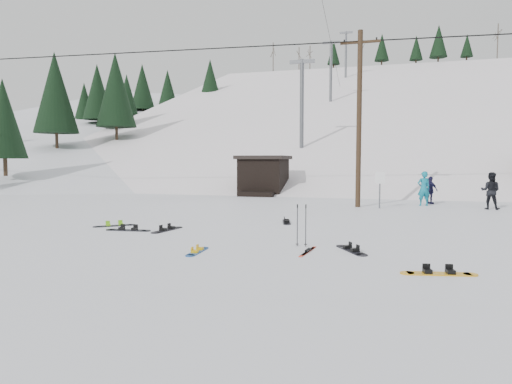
# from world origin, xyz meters

# --- Properties ---
(ground) EXTENTS (200.00, 200.00, 0.00)m
(ground) POSITION_xyz_m (0.00, 0.00, 0.00)
(ground) COLOR white
(ground) RESTS_ON ground
(ski_slope) EXTENTS (60.00, 85.24, 65.97)m
(ski_slope) POSITION_xyz_m (0.00, 55.00, -12.00)
(ski_slope) COLOR white
(ski_slope) RESTS_ON ground
(ridge_left) EXTENTS (47.54, 95.03, 58.38)m
(ridge_left) POSITION_xyz_m (-36.00, 48.00, -11.00)
(ridge_left) COLOR white
(ridge_left) RESTS_ON ground
(treeline_left) EXTENTS (20.00, 64.00, 10.00)m
(treeline_left) POSITION_xyz_m (-34.00, 40.00, 0.00)
(treeline_left) COLOR black
(treeline_left) RESTS_ON ground
(treeline_crest) EXTENTS (50.00, 6.00, 10.00)m
(treeline_crest) POSITION_xyz_m (0.00, 86.00, 0.00)
(treeline_crest) COLOR black
(treeline_crest) RESTS_ON ski_slope
(utility_pole) EXTENTS (2.00, 0.26, 9.00)m
(utility_pole) POSITION_xyz_m (2.00, 14.00, 4.68)
(utility_pole) COLOR #3A2819
(utility_pole) RESTS_ON ground
(trail_sign) EXTENTS (0.50, 0.09, 1.85)m
(trail_sign) POSITION_xyz_m (3.10, 13.58, 1.27)
(trail_sign) COLOR #595B60
(trail_sign) RESTS_ON ground
(lift_hut) EXTENTS (3.40, 4.10, 2.75)m
(lift_hut) POSITION_xyz_m (-5.00, 20.94, 1.36)
(lift_hut) COLOR black
(lift_hut) RESTS_ON ground
(lift_tower_near) EXTENTS (2.20, 0.36, 8.00)m
(lift_tower_near) POSITION_xyz_m (-4.00, 30.00, 7.86)
(lift_tower_near) COLOR #595B60
(lift_tower_near) RESTS_ON ski_slope
(lift_tower_mid) EXTENTS (2.20, 0.36, 8.00)m
(lift_tower_mid) POSITION_xyz_m (-4.00, 50.00, 14.36)
(lift_tower_mid) COLOR #595B60
(lift_tower_mid) RESTS_ON ski_slope
(lift_tower_far) EXTENTS (2.20, 0.36, 8.00)m
(lift_tower_far) POSITION_xyz_m (-4.00, 70.00, 20.86)
(lift_tower_far) COLOR #595B60
(lift_tower_far) RESTS_ON ski_slope
(hero_snowboard) EXTENTS (0.29, 1.29, 0.09)m
(hero_snowboard) POSITION_xyz_m (-1.28, 0.88, 0.02)
(hero_snowboard) COLOR #184DA1
(hero_snowboard) RESTS_ON ground
(hero_skis) EXTENTS (0.23, 1.47, 0.08)m
(hero_skis) POSITION_xyz_m (1.52, 1.74, 0.02)
(hero_skis) COLOR red
(hero_skis) RESTS_ON ground
(ski_poles) EXTENTS (0.33, 0.09, 1.19)m
(ski_poles) POSITION_xyz_m (1.21, 2.46, 0.61)
(ski_poles) COLOR black
(ski_poles) RESTS_ON ground
(board_scatter_a) EXTENTS (1.62, 0.44, 0.11)m
(board_scatter_a) POSITION_xyz_m (-5.06, 3.60, 0.03)
(board_scatter_a) COLOR black
(board_scatter_a) RESTS_ON ground
(board_scatter_b) EXTENTS (0.50, 1.62, 0.11)m
(board_scatter_b) POSITION_xyz_m (-3.80, 4.04, 0.03)
(board_scatter_b) COLOR black
(board_scatter_b) RESTS_ON ground
(board_scatter_c) EXTENTS (1.23, 1.10, 0.11)m
(board_scatter_c) POSITION_xyz_m (-6.15, 4.42, 0.03)
(board_scatter_c) COLOR black
(board_scatter_c) RESTS_ON ground
(board_scatter_d) EXTENTS (0.93, 1.38, 0.11)m
(board_scatter_d) POSITION_xyz_m (2.61, 2.20, 0.03)
(board_scatter_d) COLOR black
(board_scatter_d) RESTS_ON ground
(board_scatter_e) EXTENTS (1.59, 0.55, 0.11)m
(board_scatter_e) POSITION_xyz_m (4.61, 0.14, 0.03)
(board_scatter_e) COLOR #F7AA1B
(board_scatter_e) RESTS_ON ground
(board_scatter_f) EXTENTS (0.59, 1.45, 0.10)m
(board_scatter_f) POSITION_xyz_m (-0.27, 7.18, 0.03)
(board_scatter_f) COLOR black
(board_scatter_f) RESTS_ON ground
(skier_teal) EXTENTS (0.77, 0.62, 1.84)m
(skier_teal) POSITION_xyz_m (5.32, 15.67, 0.92)
(skier_teal) COLOR #0E758C
(skier_teal) RESTS_ON ground
(skier_dark) EXTENTS (1.07, 0.94, 1.84)m
(skier_dark) POSITION_xyz_m (8.35, 14.63, 0.92)
(skier_dark) COLOR black
(skier_dark) RESTS_ON ground
(skier_navy) EXTENTS (0.91, 0.88, 1.53)m
(skier_navy) POSITION_xyz_m (5.75, 16.83, 0.76)
(skier_navy) COLOR #19173B
(skier_navy) RESTS_ON ground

